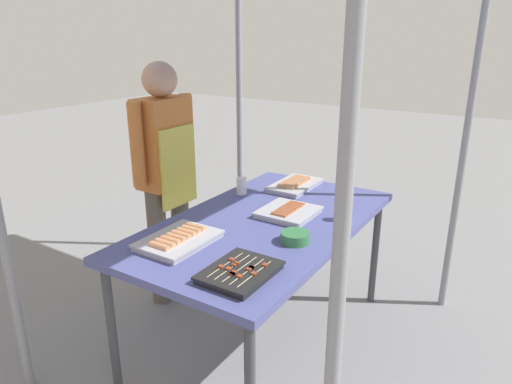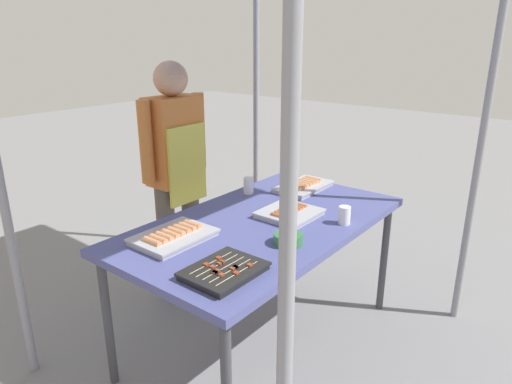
% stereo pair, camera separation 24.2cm
% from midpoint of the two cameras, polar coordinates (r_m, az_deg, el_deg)
% --- Properties ---
extents(ground_plane, '(18.00, 18.00, 0.00)m').
position_cam_midpoint_polar(ground_plane, '(2.82, 3.42, -17.83)').
color(ground_plane, slate).
extents(stall_table, '(1.60, 0.90, 0.75)m').
position_cam_midpoint_polar(stall_table, '(2.47, 3.73, -4.74)').
color(stall_table, '#4C518C').
rests_on(stall_table, ground).
extents(tray_grilled_sausages, '(0.37, 0.27, 0.05)m').
position_cam_midpoint_polar(tray_grilled_sausages, '(2.23, -7.10, -5.49)').
color(tray_grilled_sausages, '#ADADB2').
rests_on(tray_grilled_sausages, stall_table).
extents(tray_meat_skewers, '(0.32, 0.25, 0.04)m').
position_cam_midpoint_polar(tray_meat_skewers, '(1.91, -0.30, -9.82)').
color(tray_meat_skewers, black).
rests_on(tray_meat_skewers, stall_table).
extents(tray_pork_links, '(0.30, 0.29, 0.05)m').
position_cam_midpoint_polar(tray_pork_links, '(2.51, 6.92, -2.66)').
color(tray_pork_links, '#ADADB2').
rests_on(tray_pork_links, stall_table).
extents(tray_spring_rolls, '(0.39, 0.23, 0.05)m').
position_cam_midpoint_polar(tray_spring_rolls, '(2.96, 8.25, 0.70)').
color(tray_spring_rolls, '#ADADB2').
rests_on(tray_spring_rolls, stall_table).
extents(condiment_bowl, '(0.14, 0.14, 0.05)m').
position_cam_midpoint_polar(condiment_bowl, '(2.19, 7.21, -5.84)').
color(condiment_bowl, '#33723F').
rests_on(condiment_bowl, stall_table).
extents(drink_cup_near_edge, '(0.06, 0.06, 0.10)m').
position_cam_midpoint_polar(drink_cup_near_edge, '(2.46, 13.68, -2.86)').
color(drink_cup_near_edge, white).
rests_on(drink_cup_near_edge, stall_table).
extents(drink_cup_by_wok, '(0.06, 0.06, 0.10)m').
position_cam_midpoint_polar(drink_cup_by_wok, '(2.84, 1.51, 0.76)').
color(drink_cup_by_wok, white).
rests_on(drink_cup_by_wok, stall_table).
extents(vendor_woman, '(0.52, 0.23, 1.54)m').
position_cam_midpoint_polar(vendor_woman, '(2.97, -7.59, 3.50)').
color(vendor_woman, '#595147').
rests_on(vendor_woman, ground).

